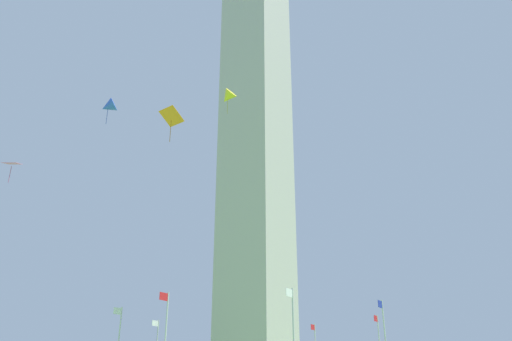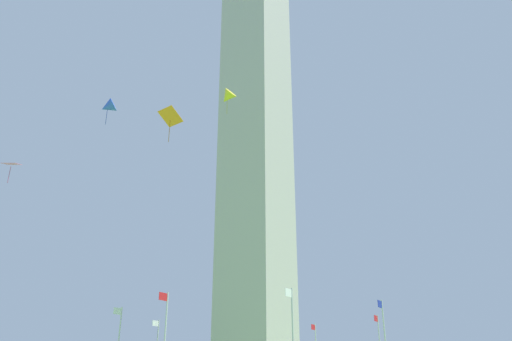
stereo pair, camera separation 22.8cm
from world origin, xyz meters
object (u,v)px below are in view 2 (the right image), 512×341
Objects in this scene: kite_yellow_delta at (227,97)px; kite_blue_delta at (108,107)px; kite_pink_diamond at (11,165)px; kite_orange_diamond at (170,117)px; obelisk_monument at (256,136)px.

kite_blue_delta is at bearing -30.51° from kite_yellow_delta.
kite_orange_diamond is (-5.81, 10.13, 3.67)m from kite_pink_diamond.
kite_yellow_delta is at bearing -162.70° from kite_orange_diamond.
obelisk_monument is at bearing -166.07° from kite_yellow_delta.
kite_blue_delta is 12.74m from kite_yellow_delta.
kite_pink_diamond is (7.85, -0.20, -8.72)m from kite_blue_delta.
kite_pink_diamond is (27.26, -4.02, -13.01)m from obelisk_monument.
kite_pink_diamond is at bearing -1.44° from kite_blue_delta.
kite_blue_delta is at bearing -11.15° from obelisk_monument.
kite_orange_diamond is at bearing 119.81° from kite_pink_diamond.
kite_yellow_delta is 1.76× the size of kite_pink_diamond.
kite_yellow_delta is at bearing 149.49° from kite_blue_delta.
obelisk_monument is 23.44× the size of kite_orange_diamond.
obelisk_monument is 22.65× the size of kite_blue_delta.
kite_pink_diamond is at bearing -8.40° from obelisk_monument.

